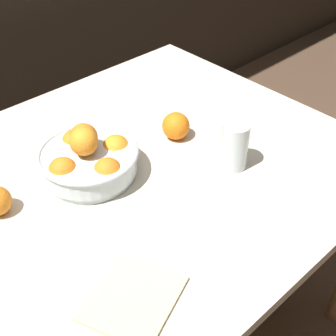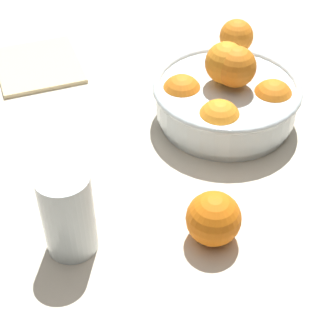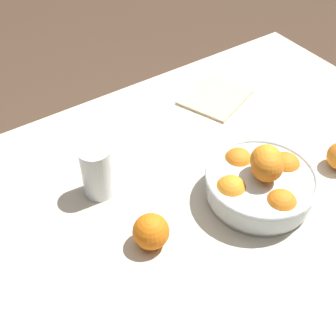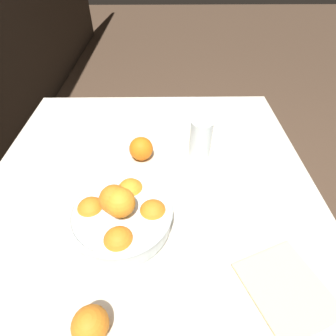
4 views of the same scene
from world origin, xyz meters
The scene contains 6 objects.
dining_table centered at (0.00, 0.00, 0.64)m, with size 1.26×0.98×0.71m.
fruit_bowl centered at (-0.05, 0.06, 0.76)m, with size 0.25×0.25×0.14m.
juice_glass centered at (0.24, -0.16, 0.77)m, with size 0.07×0.07×0.13m.
orange_loose_near_bowl centered at (-0.28, 0.09, 0.75)m, with size 0.07×0.07×0.07m, color orange.
orange_loose_front centered at (0.22, 0.03, 0.75)m, with size 0.08×0.08×0.08m, color orange.
napkin centered at (-0.21, -0.30, 0.72)m, with size 0.18×0.16×0.01m, color beige.
Camera 2 is at (0.74, -0.02, 1.31)m, focal length 60.00 mm.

